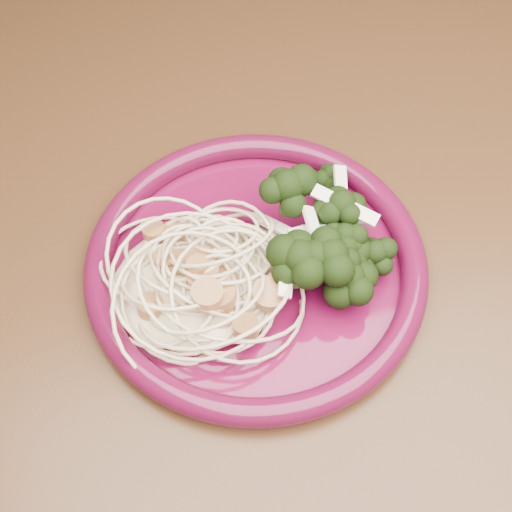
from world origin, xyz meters
The scene contains 6 objects.
dining_table centered at (0.00, 0.00, 0.65)m, with size 1.20×0.80×0.75m.
dinner_plate centered at (-0.10, -0.07, 0.76)m, with size 0.28×0.28×0.02m.
spaghetti_pile centered at (-0.15, -0.07, 0.77)m, with size 0.13×0.11×0.03m, color beige.
scallop_cluster centered at (-0.15, -0.07, 0.80)m, with size 0.11×0.11×0.04m, color #B5763D, non-canonical shape.
broccoli_pile centered at (-0.05, -0.06, 0.78)m, with size 0.08×0.13×0.04m, color black.
onion_garnish centered at (-0.05, -0.06, 0.81)m, with size 0.06×0.08×0.05m, color white, non-canonical shape.
Camera 1 is at (-0.18, -0.34, 1.19)m, focal length 50.00 mm.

